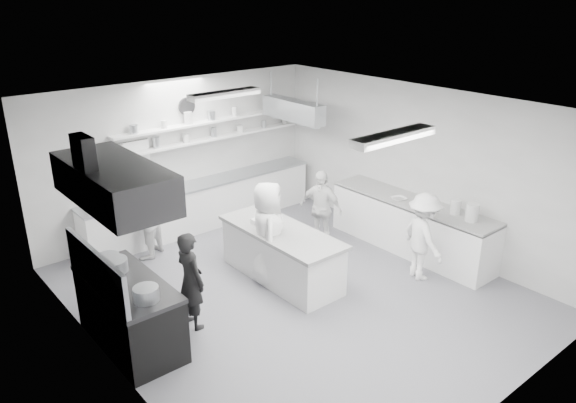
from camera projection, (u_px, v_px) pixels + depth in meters
floor at (295, 292)px, 8.93m from camera, size 6.00×7.00×0.02m
ceiling at (295, 107)px, 7.83m from camera, size 6.00×7.00×0.02m
wall_back at (180, 155)px, 10.89m from camera, size 6.00×0.04×3.00m
wall_front at (508, 299)px, 5.88m from camera, size 6.00×0.04×3.00m
wall_left at (104, 266)px, 6.59m from camera, size 0.04×7.00×3.00m
wall_right at (419, 167)px, 10.18m from camera, size 0.04×7.00×3.00m
stove at (130, 315)px, 7.50m from camera, size 0.80×1.80×0.90m
exhaust_hood at (114, 183)px, 6.81m from camera, size 0.85×2.00×0.50m
back_counter at (204, 205)px, 11.23m from camera, size 5.00×0.60×0.92m
shelf_lower at (213, 138)px, 11.12m from camera, size 4.20×0.26×0.04m
shelf_upper at (212, 121)px, 10.99m from camera, size 4.20×0.26×0.04m
pass_through_window at (117, 171)px, 10.11m from camera, size 1.30×0.04×1.00m
wall_clock at (186, 106)px, 10.63m from camera, size 0.32×0.05×0.32m
right_counter at (411, 226)px, 10.20m from camera, size 0.74×3.30×0.94m
pot_rack at (293, 110)px, 11.00m from camera, size 0.30×1.60×0.40m
light_fixture_front at (394, 137)px, 6.57m from camera, size 1.30×0.25×0.10m
light_fixture_rear at (225, 94)px, 9.15m from camera, size 1.30×0.25×0.10m
prep_island at (281, 255)px, 9.22m from camera, size 0.84×2.25×0.83m
stove_pot at (114, 267)px, 7.56m from camera, size 0.38×0.38×0.23m
cook_stove at (191, 280)px, 7.80m from camera, size 0.37×0.55×1.47m
cook_back at (144, 218)px, 9.84m from camera, size 0.94×0.89×1.53m
cook_island_left at (268, 233)px, 8.99m from camera, size 0.92×1.01×1.73m
cook_island_right at (321, 208)px, 10.30m from camera, size 0.62×0.94×1.48m
cook_right at (423, 237)px, 9.12m from camera, size 0.85×1.10×1.50m
bowl_island_a at (274, 228)px, 9.18m from camera, size 0.29×0.29×0.06m
bowl_island_b at (268, 233)px, 8.99m from camera, size 0.24×0.24×0.07m
bowl_right at (399, 199)px, 10.10m from camera, size 0.32×0.32×0.06m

